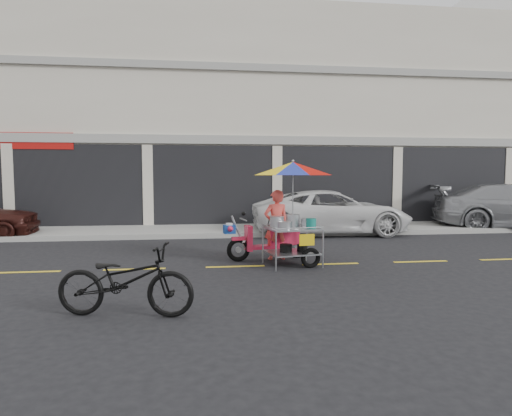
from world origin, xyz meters
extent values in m
plane|color=black|center=(0.00, 0.00, 0.00)|extent=(90.00, 90.00, 0.00)
cube|color=gray|center=(0.00, 5.50, 0.07)|extent=(45.00, 3.00, 0.15)
cube|color=beige|center=(0.00, 10.50, 4.00)|extent=(36.00, 8.00, 8.00)
cube|color=black|center=(0.00, 6.47, 1.45)|extent=(35.28, 0.06, 2.90)
cube|color=gray|center=(0.00, 6.45, 3.10)|extent=(36.00, 0.12, 0.30)
cube|color=gray|center=(0.00, 6.45, 5.60)|extent=(36.00, 0.12, 0.25)
cube|color=#A50F0C|center=(-9.00, 6.44, 3.00)|extent=(4.20, 0.05, 0.55)
cube|color=gold|center=(0.00, 0.00, 0.00)|extent=(42.00, 0.10, 0.01)
imported|color=silver|center=(1.41, 4.57, 0.69)|extent=(5.08, 2.50, 1.39)
imported|color=black|center=(-3.67, -2.88, 0.48)|extent=(1.91, 0.97, 0.96)
torus|color=black|center=(-1.89, 0.52, 0.25)|extent=(0.53, 0.19, 0.52)
torus|color=black|center=(-0.55, 0.75, 0.25)|extent=(0.53, 0.19, 0.52)
cylinder|color=#9EA0A5|center=(-1.89, 0.52, 0.25)|extent=(0.13, 0.08, 0.13)
cylinder|color=#9EA0A5|center=(-0.55, 0.75, 0.25)|extent=(0.13, 0.08, 0.13)
cube|color=#D92245|center=(-1.89, 0.52, 0.50)|extent=(0.30, 0.16, 0.07)
cylinder|color=#9EA0A5|center=(-1.89, 0.52, 0.64)|extent=(0.33, 0.10, 0.73)
cube|color=#D92245|center=(-1.67, 0.56, 0.50)|extent=(0.16, 0.32, 0.54)
cube|color=#D92245|center=(-1.27, 0.63, 0.29)|extent=(0.76, 0.37, 0.07)
cube|color=#D92245|center=(-0.86, 0.70, 0.50)|extent=(0.71, 0.35, 0.36)
cube|color=black|center=(-0.95, 0.68, 0.71)|extent=(0.62, 0.32, 0.09)
cylinder|color=#9EA0A5|center=(-1.79, 0.54, 0.91)|extent=(0.12, 0.50, 0.03)
sphere|color=black|center=(-1.76, 0.73, 1.02)|extent=(0.09, 0.09, 0.09)
cylinder|color=white|center=(-1.79, 0.54, 0.44)|extent=(0.13, 0.13, 0.05)
cube|color=navy|center=(-2.09, 0.49, 0.71)|extent=(0.27, 0.24, 0.18)
cylinder|color=white|center=(-2.09, 0.49, 0.82)|extent=(0.17, 0.17, 0.05)
cone|color=#D92245|center=(-2.06, 0.34, 0.73)|extent=(0.20, 0.22, 0.16)
torus|color=black|center=(-0.51, -0.30, 0.20)|extent=(0.43, 0.16, 0.42)
cylinder|color=#9EA0A5|center=(-1.25, -0.52, 0.39)|extent=(0.04, 0.04, 0.77)
cylinder|color=#9EA0A5|center=(-1.39, 0.29, 0.39)|extent=(0.04, 0.04, 0.77)
cylinder|color=#9EA0A5|center=(-0.27, -0.35, 0.39)|extent=(0.04, 0.04, 0.77)
cylinder|color=#9EA0A5|center=(-0.41, 0.46, 0.39)|extent=(0.04, 0.04, 0.77)
cube|color=#9EA0A5|center=(-0.83, -0.03, 0.27)|extent=(1.12, 0.98, 0.03)
cube|color=#9EA0A5|center=(-0.83, -0.03, 0.77)|extent=(1.12, 0.98, 0.04)
cylinder|color=#9EA0A5|center=(-0.76, -0.43, 0.83)|extent=(0.99, 0.19, 0.02)
cylinder|color=#9EA0A5|center=(-0.90, 0.37, 0.83)|extent=(0.99, 0.19, 0.02)
cylinder|color=#9EA0A5|center=(-1.32, -0.12, 0.83)|extent=(0.16, 0.81, 0.02)
cylinder|color=#9EA0A5|center=(-0.34, 0.05, 0.83)|extent=(0.16, 0.81, 0.02)
cylinder|color=#9EA0A5|center=(-0.90, 0.37, 0.27)|extent=(0.15, 0.68, 0.04)
cylinder|color=#9EA0A5|center=(-0.90, 0.37, 0.73)|extent=(0.15, 0.68, 0.04)
cube|color=gold|center=(-0.62, -0.44, 0.59)|extent=(0.32, 0.07, 0.23)
cylinder|color=#B7B7BC|center=(-1.13, 0.10, 0.89)|extent=(0.34, 0.34, 0.21)
cylinder|color=#B7B7BC|center=(-0.77, 0.18, 0.91)|extent=(0.34, 0.34, 0.24)
cylinder|color=#B7B7BC|center=(-0.50, 0.07, 0.87)|extent=(0.27, 0.27, 0.15)
cylinder|color=#B7B7BC|center=(-1.03, -0.23, 0.85)|extent=(0.32, 0.32, 0.13)
cylinder|color=#136E63|center=(-0.48, -0.20, 0.89)|extent=(0.23, 0.23, 0.20)
cylinder|color=black|center=(-0.96, -0.05, 0.37)|extent=(0.29, 0.29, 0.16)
cylinder|color=black|center=(-0.61, 0.01, 0.36)|extent=(0.25, 0.25, 0.15)
cylinder|color=#9EA0A5|center=(-0.80, 0.07, 1.45)|extent=(0.03, 0.03, 1.36)
sphere|color=#9EA0A5|center=(-0.80, 0.07, 2.15)|extent=(0.05, 0.05, 0.05)
imported|color=#EA4A41|center=(-1.04, 0.67, 0.77)|extent=(0.62, 0.46, 1.54)
camera|label=1|loc=(-2.66, -8.57, 1.85)|focal=30.00mm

